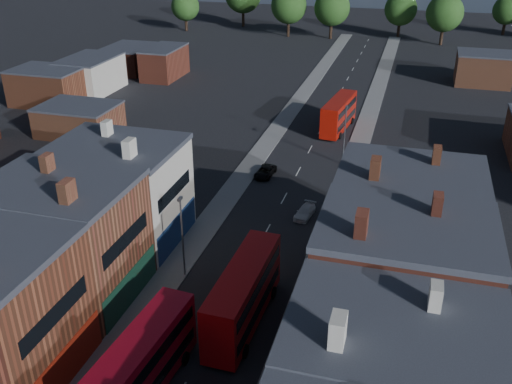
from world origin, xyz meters
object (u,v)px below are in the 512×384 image
Objects in this scene: car_2 at (265,172)px; car_3 at (305,212)px; bus_2 at (339,114)px; bus_0 at (141,365)px; bus_1 at (244,294)px.

car_3 is (7.03, -9.23, -0.03)m from car_2.
bus_2 is 28.90m from car_3.
bus_1 is (4.43, 9.40, 0.14)m from bus_0.
bus_0 is 0.96× the size of bus_1.
bus_0 is 29.24m from car_3.
bus_1 reaches higher than bus_0.
bus_2 is at bearing 99.28° from car_3.
bus_0 reaches higher than car_2.
bus_0 is 2.70× the size of car_2.
bus_2 is at bearing 75.25° from car_2.
bus_2 is 2.70× the size of car_2.
bus_2 is (4.97, 57.44, -0.01)m from bus_0.
car_3 is at bearing -81.91° from bus_2.
bus_2 is (0.53, 48.04, -0.15)m from bus_1.
bus_0 is 1.00× the size of bus_2.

